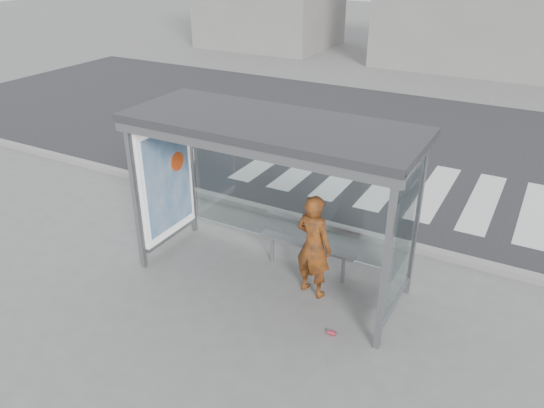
{
  "coord_description": "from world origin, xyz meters",
  "views": [
    {
      "loc": [
        3.41,
        -6.13,
        4.87
      ],
      "look_at": [
        -0.08,
        0.2,
        1.23
      ],
      "focal_mm": 35.0,
      "sensor_mm": 36.0,
      "label": 1
    }
  ],
  "objects_px": {
    "person": "(314,246)",
    "bench": "(308,244)",
    "bus_shelter": "(250,157)",
    "soda_can": "(332,333)"
  },
  "relations": [
    {
      "from": "person",
      "to": "bench",
      "type": "bearing_deg",
      "value": -45.71
    },
    {
      "from": "bus_shelter",
      "to": "person",
      "type": "bearing_deg",
      "value": -3.19
    },
    {
      "from": "bus_shelter",
      "to": "soda_can",
      "type": "height_order",
      "value": "bus_shelter"
    },
    {
      "from": "bus_shelter",
      "to": "person",
      "type": "height_order",
      "value": "bus_shelter"
    },
    {
      "from": "bus_shelter",
      "to": "soda_can",
      "type": "bearing_deg",
      "value": -25.29
    },
    {
      "from": "person",
      "to": "bench",
      "type": "distance_m",
      "value": 0.67
    },
    {
      "from": "bench",
      "to": "soda_can",
      "type": "xyz_separation_m",
      "value": [
        0.98,
        -1.27,
        -0.47
      ]
    },
    {
      "from": "person",
      "to": "soda_can",
      "type": "distance_m",
      "value": 1.28
    },
    {
      "from": "person",
      "to": "bench",
      "type": "xyz_separation_m",
      "value": [
        -0.32,
        0.5,
        -0.32
      ]
    },
    {
      "from": "bus_shelter",
      "to": "soda_can",
      "type": "relative_size",
      "value": 35.91
    }
  ]
}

